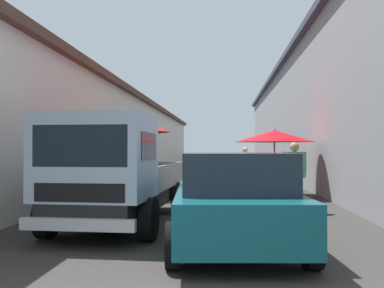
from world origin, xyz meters
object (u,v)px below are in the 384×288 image
at_px(plastic_stool, 266,178).
at_px(delivery_truck, 110,175).
at_px(fruit_stall_near_right, 124,140).
at_px(fruit_stall_mid_lane, 275,142).
at_px(vendor_in_shade, 245,164).
at_px(vendor_by_crates, 294,172).
at_px(hatchback_car, 233,198).
at_px(fruit_stall_far_right, 124,133).

bearing_deg(plastic_stool, delivery_truck, 159.01).
height_order(fruit_stall_near_right, plastic_stool, fruit_stall_near_right).
height_order(fruit_stall_mid_lane, vendor_in_shade, fruit_stall_mid_lane).
relative_size(fruit_stall_mid_lane, vendor_by_crates, 1.52).
distance_m(fruit_stall_near_right, hatchback_car, 7.06).
relative_size(fruit_stall_near_right, delivery_truck, 0.48).
distance_m(vendor_by_crates, vendor_in_shade, 6.53).
relative_size(vendor_in_shade, plastic_stool, 3.63).
height_order(fruit_stall_mid_lane, delivery_truck, fruit_stall_mid_lane).
distance_m(fruit_stall_far_right, fruit_stall_near_right, 3.35).
xyz_separation_m(hatchback_car, delivery_truck, (0.94, 2.21, 0.30)).
relative_size(fruit_stall_mid_lane, hatchback_car, 0.63).
bearing_deg(delivery_truck, hatchback_car, -112.98).
bearing_deg(vendor_by_crates, vendor_in_shade, 7.48).
xyz_separation_m(delivery_truck, vendor_in_shade, (9.09, -2.88, -0.14)).
height_order(vendor_by_crates, plastic_stool, vendor_by_crates).
bearing_deg(fruit_stall_near_right, hatchback_car, -152.53).
distance_m(fruit_stall_mid_lane, hatchback_car, 7.29).
relative_size(fruit_stall_far_right, fruit_stall_near_right, 1.01).
bearing_deg(vendor_by_crates, delivery_truck, 125.00).
distance_m(fruit_stall_far_right, hatchback_car, 3.99).
xyz_separation_m(fruit_stall_near_right, vendor_by_crates, (-2.64, -4.74, -0.80)).
xyz_separation_m(fruit_stall_mid_lane, fruit_stall_near_right, (-0.87, 4.71, 0.05)).
xyz_separation_m(fruit_stall_near_right, plastic_stool, (4.58, -4.78, -1.45)).
xyz_separation_m(fruit_stall_mid_lane, hatchback_car, (-7.07, 1.48, -0.99)).
bearing_deg(fruit_stall_mid_lane, plastic_stool, -1.23).
xyz_separation_m(fruit_stall_far_right, vendor_in_shade, (7.08, -3.12, -0.97)).
height_order(fruit_stall_far_right, vendor_in_shade, fruit_stall_far_right).
relative_size(fruit_stall_near_right, hatchback_car, 0.60).
height_order(delivery_truck, vendor_by_crates, delivery_truck).
distance_m(fruit_stall_far_right, vendor_by_crates, 4.11).
bearing_deg(delivery_truck, vendor_by_crates, -55.00).
bearing_deg(plastic_stool, fruit_stall_far_right, 152.91).
bearing_deg(vendor_in_shade, fruit_stall_mid_lane, -164.60).
relative_size(fruit_stall_mid_lane, delivery_truck, 0.51).
height_order(hatchback_car, vendor_in_shade, vendor_in_shade).
height_order(hatchback_car, plastic_stool, hatchback_car).
distance_m(fruit_stall_far_right, delivery_truck, 2.18).
height_order(fruit_stall_mid_lane, hatchback_car, fruit_stall_mid_lane).
bearing_deg(vendor_in_shade, hatchback_car, 176.18).
distance_m(fruit_stall_far_right, vendor_in_shade, 7.80).
height_order(fruit_stall_near_right, vendor_in_shade, fruit_stall_near_right).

